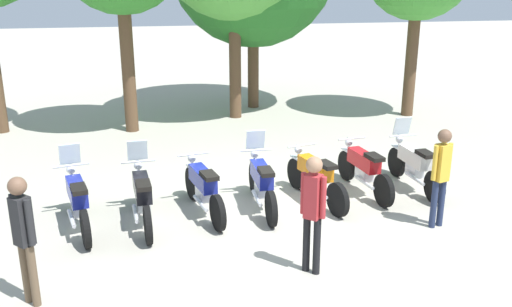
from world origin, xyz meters
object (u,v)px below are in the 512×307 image
object	(u,v)px
motorcycle_0	(78,200)
motorcycle_4	(315,177)
person_1	(441,170)
motorcycle_6	(414,164)
motorcycle_2	(203,187)
person_2	(313,205)
motorcycle_3	(261,182)
motorcycle_5	(364,168)
motorcycle_1	(142,196)
person_0	(23,231)

from	to	relation	value
motorcycle_0	motorcycle_4	bearing A→B (deg)	-98.27
person_1	motorcycle_6	bearing A→B (deg)	151.16
motorcycle_0	motorcycle_4	xyz separation A→B (m)	(4.37, 0.39, -0.01)
motorcycle_2	person_2	size ratio (longest dim) A/B	1.20
motorcycle_6	person_1	xyz separation A→B (m)	(-0.43, -1.81, 0.53)
motorcycle_2	motorcycle_6	world-z (taller)	motorcycle_6
motorcycle_3	motorcycle_5	bearing A→B (deg)	-79.89
motorcycle_1	motorcycle_3	xyz separation A→B (m)	(2.19, 0.27, 0.00)
person_0	motorcycle_4	bearing A→B (deg)	-14.82
motorcycle_3	motorcycle_6	distance (m)	3.30
motorcycle_5	person_1	bearing A→B (deg)	-166.93
person_0	person_2	size ratio (longest dim) A/B	1.00
person_2	person_0	bearing A→B (deg)	-44.55
person_2	person_1	bearing A→B (deg)	157.06
motorcycle_1	motorcycle_6	distance (m)	5.51
motorcycle_0	motorcycle_6	world-z (taller)	same
motorcycle_6	motorcycle_1	bearing A→B (deg)	94.34
motorcycle_0	motorcycle_2	size ratio (longest dim) A/B	1.00
motorcycle_4	motorcycle_5	xyz separation A→B (m)	(1.10, 0.28, 0.00)
motorcycle_6	person_0	size ratio (longest dim) A/B	1.21
motorcycle_4	motorcycle_1	bearing A→B (deg)	83.05
motorcycle_1	person_2	size ratio (longest dim) A/B	1.22
motorcycle_5	motorcycle_6	bearing A→B (deg)	-96.17
motorcycle_1	motorcycle_6	xyz separation A→B (m)	(5.46, 0.70, 0.00)
motorcycle_2	person_1	size ratio (longest dim) A/B	1.23
person_1	person_2	bearing A→B (deg)	-82.23
motorcycle_1	person_0	distance (m)	2.80
motorcycle_4	motorcycle_6	distance (m)	2.21
motorcycle_6	person_2	distance (m)	4.24
motorcycle_5	motorcycle_6	world-z (taller)	motorcycle_6
motorcycle_4	motorcycle_6	size ratio (longest dim) A/B	0.98
motorcycle_0	motorcycle_4	world-z (taller)	motorcycle_0
motorcycle_1	person_1	bearing A→B (deg)	-107.71
motorcycle_4	person_2	bearing A→B (deg)	148.33
motorcycle_5	person_0	xyz separation A→B (m)	(-5.84, -3.00, 0.57)
motorcycle_0	motorcycle_6	bearing A→B (deg)	-97.40
motorcycle_1	motorcycle_6	world-z (taller)	same
motorcycle_3	person_0	bearing A→B (deg)	124.98
motorcycle_4	motorcycle_5	size ratio (longest dim) A/B	0.98
person_1	person_2	distance (m)	2.82
motorcycle_2	motorcycle_3	world-z (taller)	motorcycle_3
motorcycle_0	motorcycle_3	xyz separation A→B (m)	(3.29, 0.26, 0.00)
motorcycle_1	motorcycle_3	world-z (taller)	same
motorcycle_3	person_1	xyz separation A→B (m)	(2.84, -1.39, 0.53)
motorcycle_3	motorcycle_6	world-z (taller)	same
person_1	person_0	bearing A→B (deg)	-94.80
motorcycle_0	motorcycle_6	size ratio (longest dim) A/B	0.98
motorcycle_0	motorcycle_5	size ratio (longest dim) A/B	0.99
motorcycle_1	motorcycle_4	distance (m)	3.30
motorcycle_6	person_1	distance (m)	1.93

